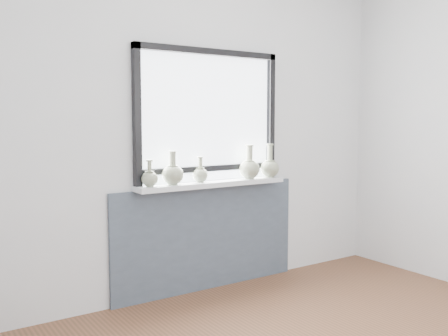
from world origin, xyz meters
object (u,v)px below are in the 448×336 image
windowsill (213,184)px  vase_c (200,174)px  vase_d (249,168)px  vase_b (173,173)px  vase_e (270,167)px  vase_a (150,178)px

windowsill → vase_c: (-0.12, 0.00, 0.09)m
vase_d → vase_b: bearing=179.6°
windowsill → vase_e: size_ratio=4.60×
windowsill → vase_b: 0.39m
vase_a → windowsill: bearing=1.5°
vase_b → vase_d: size_ratio=0.90×
windowsill → vase_a: (-0.56, -0.01, 0.09)m
windowsill → vase_a: 0.57m
windowsill → vase_a: vase_a is taller
vase_c → vase_d: bearing=-3.1°
vase_c → vase_e: size_ratio=0.71×
vase_b → vase_c: bearing=4.4°
windowsill → vase_e: 0.57m
vase_b → vase_d: 0.72m
vase_a → vase_c: bearing=2.3°
vase_c → vase_e: 0.68m
windowsill → vase_b: bearing=-177.5°
windowsill → vase_d: bearing=-3.6°
windowsill → vase_d: 0.37m
vase_d → vase_e: bearing=-1.7°
vase_d → windowsill: bearing=176.4°
windowsill → vase_b: size_ratio=5.14×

